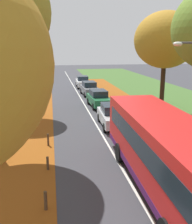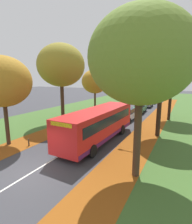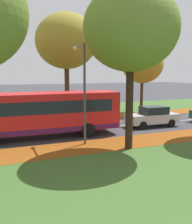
{
  "view_description": "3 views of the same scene",
  "coord_description": "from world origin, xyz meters",
  "px_view_note": "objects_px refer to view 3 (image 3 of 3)",
  "views": [
    {
      "loc": [
        -3.19,
        -2.22,
        5.76
      ],
      "look_at": [
        -0.87,
        11.42,
        2.26
      ],
      "focal_mm": 42.0,
      "sensor_mm": 36.0,
      "label": 1
    },
    {
      "loc": [
        8.07,
        -6.81,
        5.76
      ],
      "look_at": [
        -0.18,
        9.07,
        2.24
      ],
      "focal_mm": 28.0,
      "sensor_mm": 36.0,
      "label": 2
    },
    {
      "loc": [
        18.53,
        3.61,
        4.32
      ],
      "look_at": [
        1.58,
        10.74,
        1.54
      ],
      "focal_mm": 42.0,
      "sensor_mm": 36.0,
      "label": 3
    }
  ],
  "objects_px": {
    "bollard_fifth": "(60,118)",
    "bollard_sixth": "(94,116)",
    "tree_left_near": "(66,41)",
    "car_silver_lead": "(152,116)",
    "streetlamp_right": "(83,82)",
    "tree_left_mid": "(142,65)",
    "bus": "(41,112)",
    "tree_right_near": "(131,29)",
    "bollard_fourth": "(23,120)"
  },
  "relations": [
    {
      "from": "bus",
      "to": "car_silver_lead",
      "type": "height_order",
      "value": "bus"
    },
    {
      "from": "tree_right_near",
      "to": "bollard_fifth",
      "type": "xyz_separation_m",
      "value": [
        -9.34,
        -1.52,
        -6.32
      ]
    },
    {
      "from": "bollard_fourth",
      "to": "bus",
      "type": "relative_size",
      "value": 0.07
    },
    {
      "from": "tree_left_near",
      "to": "bollard_fourth",
      "type": "xyz_separation_m",
      "value": [
        2.39,
        -4.6,
        -6.87
      ]
    },
    {
      "from": "tree_left_mid",
      "to": "bus",
      "type": "bearing_deg",
      "value": -60.82
    },
    {
      "from": "streetlamp_right",
      "to": "car_silver_lead",
      "type": "relative_size",
      "value": 1.41
    },
    {
      "from": "bollard_sixth",
      "to": "car_silver_lead",
      "type": "xyz_separation_m",
      "value": [
        4.65,
        3.2,
        0.45
      ]
    },
    {
      "from": "tree_left_near",
      "to": "streetlamp_right",
      "type": "height_order",
      "value": "tree_left_near"
    },
    {
      "from": "bollard_fifth",
      "to": "car_silver_lead",
      "type": "relative_size",
      "value": 0.16
    },
    {
      "from": "tree_left_near",
      "to": "bollard_fourth",
      "type": "bearing_deg",
      "value": -62.49
    },
    {
      "from": "bollard_fifth",
      "to": "tree_left_near",
      "type": "bearing_deg",
      "value": 150.15
    },
    {
      "from": "tree_left_near",
      "to": "tree_left_mid",
      "type": "distance_m",
      "value": 8.51
    },
    {
      "from": "bollard_fifth",
      "to": "streetlamp_right",
      "type": "distance_m",
      "value": 7.98
    },
    {
      "from": "bus",
      "to": "tree_left_mid",
      "type": "bearing_deg",
      "value": 119.18
    },
    {
      "from": "tree_left_near",
      "to": "bus",
      "type": "relative_size",
      "value": 0.95
    },
    {
      "from": "tree_left_mid",
      "to": "bollard_fourth",
      "type": "height_order",
      "value": "tree_left_mid"
    },
    {
      "from": "tree_left_mid",
      "to": "streetlamp_right",
      "type": "height_order",
      "value": "tree_left_mid"
    },
    {
      "from": "bollard_fifth",
      "to": "bollard_sixth",
      "type": "distance_m",
      "value": 3.2
    },
    {
      "from": "bollard_fifth",
      "to": "bollard_sixth",
      "type": "xyz_separation_m",
      "value": [
        -0.0,
        3.2,
        0.03
      ]
    },
    {
      "from": "streetlamp_right",
      "to": "car_silver_lead",
      "type": "distance_m",
      "value": 7.91
    },
    {
      "from": "car_silver_lead",
      "to": "tree_left_mid",
      "type": "bearing_deg",
      "value": 154.27
    },
    {
      "from": "tree_left_near",
      "to": "bollard_sixth",
      "type": "xyz_separation_m",
      "value": [
        2.44,
        1.8,
        -6.87
      ]
    },
    {
      "from": "tree_right_near",
      "to": "bollard_fourth",
      "type": "bearing_deg",
      "value": -153.31
    },
    {
      "from": "tree_left_near",
      "to": "tree_right_near",
      "type": "xyz_separation_m",
      "value": [
        11.78,
        0.12,
        -0.59
      ]
    },
    {
      "from": "tree_right_near",
      "to": "car_silver_lead",
      "type": "bearing_deg",
      "value": 133.86
    },
    {
      "from": "bollard_sixth",
      "to": "car_silver_lead",
      "type": "bearing_deg",
      "value": 34.57
    },
    {
      "from": "bollard_fifth",
      "to": "streetlamp_right",
      "type": "height_order",
      "value": "streetlamp_right"
    },
    {
      "from": "tree_left_near",
      "to": "bollard_sixth",
      "type": "distance_m",
      "value": 7.51
    },
    {
      "from": "tree_left_mid",
      "to": "bollard_fourth",
      "type": "xyz_separation_m",
      "value": [
        2.01,
        -12.83,
        -4.77
      ]
    },
    {
      "from": "tree_right_near",
      "to": "bollard_sixth",
      "type": "relative_size",
      "value": 12.28
    },
    {
      "from": "bus",
      "to": "bollard_fourth",
      "type": "bearing_deg",
      "value": -172.11
    },
    {
      "from": "bollard_fifth",
      "to": "car_silver_lead",
      "type": "distance_m",
      "value": 7.93
    },
    {
      "from": "streetlamp_right",
      "to": "bus",
      "type": "distance_m",
      "value": 3.8
    },
    {
      "from": "bollard_fourth",
      "to": "streetlamp_right",
      "type": "bearing_deg",
      "value": 20.49
    },
    {
      "from": "bollard_fifth",
      "to": "tree_right_near",
      "type": "bearing_deg",
      "value": 9.25
    },
    {
      "from": "tree_right_near",
      "to": "car_silver_lead",
      "type": "xyz_separation_m",
      "value": [
        -4.69,
        4.88,
        -5.84
      ]
    },
    {
      "from": "bollard_fifth",
      "to": "car_silver_lead",
      "type": "xyz_separation_m",
      "value": [
        4.65,
        6.4,
        0.48
      ]
    },
    {
      "from": "tree_right_near",
      "to": "tree_left_near",
      "type": "bearing_deg",
      "value": -179.41
    },
    {
      "from": "bollard_fifth",
      "to": "bollard_sixth",
      "type": "relative_size",
      "value": 0.91
    },
    {
      "from": "bus",
      "to": "car_silver_lead",
      "type": "distance_m",
      "value": 8.98
    },
    {
      "from": "tree_right_near",
      "to": "streetlamp_right",
      "type": "relative_size",
      "value": 1.5
    },
    {
      "from": "tree_left_near",
      "to": "tree_right_near",
      "type": "height_order",
      "value": "tree_left_near"
    },
    {
      "from": "tree_left_near",
      "to": "car_silver_lead",
      "type": "distance_m",
      "value": 10.8
    },
    {
      "from": "bollard_sixth",
      "to": "streetlamp_right",
      "type": "distance_m",
      "value": 8.77
    },
    {
      "from": "bollard_fourth",
      "to": "bollard_sixth",
      "type": "distance_m",
      "value": 6.4
    },
    {
      "from": "tree_left_mid",
      "to": "bollard_fourth",
      "type": "distance_m",
      "value": 13.84
    },
    {
      "from": "bollard_sixth",
      "to": "car_silver_lead",
      "type": "height_order",
      "value": "car_silver_lead"
    },
    {
      "from": "bollard_sixth",
      "to": "bus",
      "type": "relative_size",
      "value": 0.07
    },
    {
      "from": "tree_left_mid",
      "to": "tree_right_near",
      "type": "distance_m",
      "value": 14.07
    },
    {
      "from": "streetlamp_right",
      "to": "bus",
      "type": "xyz_separation_m",
      "value": [
        -2.47,
        -2.05,
        -2.03
      ]
    }
  ]
}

